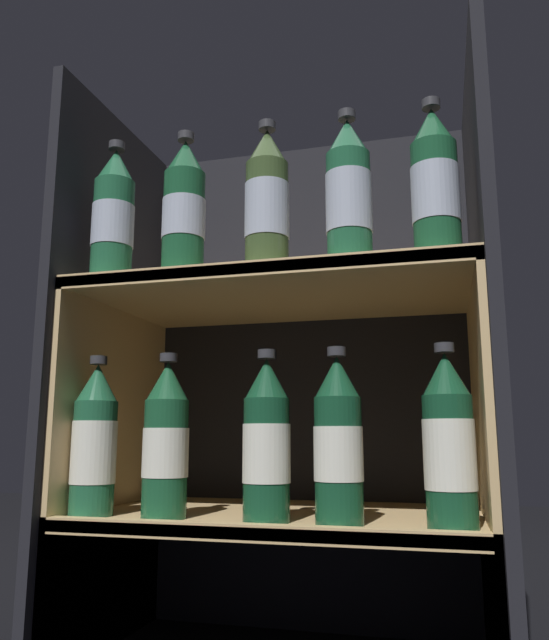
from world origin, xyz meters
name	(u,v)px	position (x,y,z in m)	size (l,w,h in m)	color
fridge_back_wall	(308,373)	(0.00, 0.42, 0.52)	(0.73, 0.02, 1.03)	black
fridge_side_left	(109,367)	(-0.36, 0.21, 0.52)	(0.02, 0.45, 1.03)	black
fridge_side_right	(488,355)	(0.36, 0.21, 0.52)	(0.02, 0.45, 1.03)	black
shelf_lower	(282,540)	(0.00, 0.20, 0.21)	(0.69, 0.41, 0.26)	tan
shelf_upper	(282,388)	(0.00, 0.20, 0.47)	(0.69, 0.41, 0.65)	tan
bottle_upper_front_0	(113,218)	(-0.28, 0.06, 0.76)	(0.07, 0.07, 0.26)	#1E5638
bottle_upper_front_1	(184,211)	(-0.14, 0.06, 0.77)	(0.07, 0.07, 0.26)	#194C2D
bottle_upper_front_2	(267,203)	(0.01, 0.06, 0.76)	(0.07, 0.07, 0.26)	#384C28
bottle_upper_front_3	(349,195)	(0.15, 0.06, 0.76)	(0.07, 0.07, 0.26)	#1E5638
bottle_upper_front_4	(435,186)	(0.28, 0.06, 0.76)	(0.07, 0.07, 0.26)	#194C2D
bottle_lower_front_0	(94,443)	(-0.29, 0.06, 0.37)	(0.07, 0.07, 0.26)	#1E5638
bottle_lower_front_1	(166,443)	(-0.16, 0.06, 0.37)	(0.07, 0.07, 0.26)	#194C2D
bottle_lower_front_2	(267,443)	(0.01, 0.06, 0.37)	(0.07, 0.07, 0.26)	#144228
bottle_lower_front_3	(338,443)	(0.12, 0.06, 0.37)	(0.07, 0.07, 0.26)	#144228
bottle_lower_front_4	(449,444)	(0.28, 0.06, 0.37)	(0.07, 0.07, 0.26)	#144228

